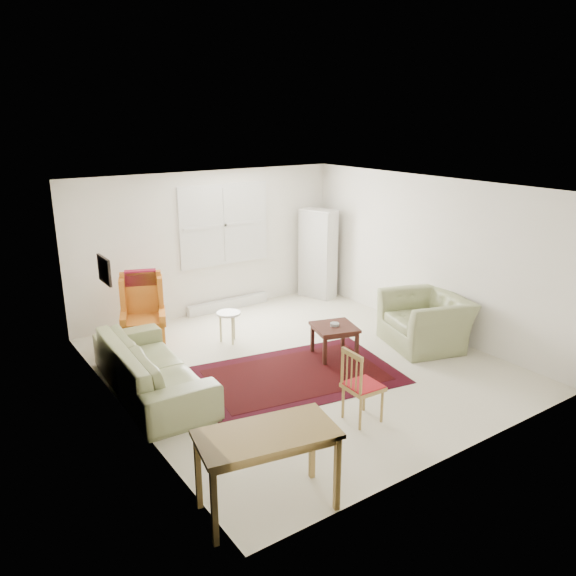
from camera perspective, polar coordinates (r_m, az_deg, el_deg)
room at (r=7.82m, az=0.48°, el=1.31°), size 5.04×5.54×2.51m
rug at (r=7.72m, az=0.82°, el=-8.80°), size 2.95×2.16×0.03m
sofa at (r=7.33m, az=-13.74°, el=-6.83°), size 1.04×2.39×0.95m
armchair at (r=8.78m, az=13.81°, el=-2.76°), size 1.37×1.47×0.95m
wingback_chair at (r=8.79m, az=-14.55°, el=-2.22°), size 0.84×0.87×1.12m
coffee_table at (r=8.24m, az=4.72°, el=-5.38°), size 0.73×0.73×0.48m
stool at (r=8.77m, az=-6.02°, el=-3.95°), size 0.49×0.49×0.50m
cabinet at (r=10.78m, az=3.06°, el=3.50°), size 0.56×0.76×1.71m
desk at (r=5.20m, az=-2.10°, el=-18.07°), size 1.32×0.83×0.77m
desk_chair at (r=6.55m, az=7.65°, el=-9.73°), size 0.41×0.41×0.89m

